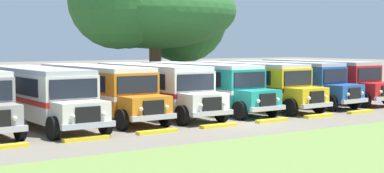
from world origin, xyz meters
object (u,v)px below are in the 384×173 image
(parked_bus_slot_5, at_px, (247,82))
(broad_shade_tree, at_px, (150,10))
(parked_bus_slot_4, at_px, (202,84))
(parked_bus_slot_6, at_px, (282,80))
(parked_bus_slot_3, at_px, (153,86))
(parked_bus_slot_1, at_px, (38,93))
(parked_bus_slot_2, at_px, (97,89))
(parked_bus_slot_7, at_px, (320,78))

(parked_bus_slot_5, height_order, broad_shade_tree, broad_shade_tree)
(parked_bus_slot_4, xyz_separation_m, parked_bus_slot_6, (6.69, 0.13, 0.00))
(parked_bus_slot_3, height_order, parked_bus_slot_6, same)
(parked_bus_slot_3, relative_size, parked_bus_slot_4, 1.00)
(parked_bus_slot_1, bearing_deg, broad_shade_tree, 133.63)
(parked_bus_slot_1, relative_size, parked_bus_slot_3, 1.00)
(parked_bus_slot_4, distance_m, broad_shade_tree, 15.44)
(parked_bus_slot_4, height_order, broad_shade_tree, broad_shade_tree)
(broad_shade_tree, bearing_deg, parked_bus_slot_6, -80.65)
(parked_bus_slot_2, distance_m, parked_bus_slot_6, 13.48)
(parked_bus_slot_1, xyz_separation_m, parked_bus_slot_5, (13.55, 0.33, 0.00))
(parked_bus_slot_5, distance_m, broad_shade_tree, 15.15)
(parked_bus_slot_4, xyz_separation_m, broad_shade_tree, (4.44, 13.83, 5.24))
(parked_bus_slot_5, bearing_deg, parked_bus_slot_6, 95.03)
(parked_bus_slot_1, distance_m, parked_bus_slot_4, 10.33)
(parked_bus_slot_6, relative_size, broad_shade_tree, 0.70)
(parked_bus_slot_2, distance_m, parked_bus_slot_7, 17.19)
(parked_bus_slot_1, distance_m, parked_bus_slot_6, 17.02)
(parked_bus_slot_7, bearing_deg, parked_bus_slot_4, -87.93)
(parked_bus_slot_4, height_order, parked_bus_slot_6, same)
(parked_bus_slot_2, relative_size, parked_bus_slot_6, 0.99)
(parked_bus_slot_2, xyz_separation_m, parked_bus_slot_4, (6.79, -0.13, 0.00))
(parked_bus_slot_7, bearing_deg, parked_bus_slot_5, -84.79)
(parked_bus_slot_5, xyz_separation_m, parked_bus_slot_7, (7.15, 0.52, 0.00))
(parked_bus_slot_1, distance_m, broad_shade_tree, 21.34)
(parked_bus_slot_1, height_order, parked_bus_slot_3, same)
(parked_bus_slot_3, bearing_deg, parked_bus_slot_1, -84.68)
(parked_bus_slot_2, xyz_separation_m, parked_bus_slot_5, (10.03, -0.46, 0.00))
(parked_bus_slot_5, height_order, parked_bus_slot_7, same)
(parked_bus_slot_6, bearing_deg, parked_bus_slot_4, -93.68)
(parked_bus_slot_1, height_order, broad_shade_tree, broad_shade_tree)
(parked_bus_slot_5, xyz_separation_m, broad_shade_tree, (1.20, 14.17, 5.24))
(parked_bus_slot_5, relative_size, broad_shade_tree, 0.70)
(parked_bus_slot_1, height_order, parked_bus_slot_7, same)
(parked_bus_slot_3, xyz_separation_m, parked_bus_slot_7, (13.80, 0.28, 0.00))
(parked_bus_slot_2, relative_size, parked_bus_slot_4, 1.00)
(parked_bus_slot_4, bearing_deg, parked_bus_slot_5, 82.05)
(parked_bus_slot_3, distance_m, broad_shade_tree, 16.82)
(parked_bus_slot_4, bearing_deg, parked_bus_slot_6, 89.08)
(parked_bus_slot_4, height_order, parked_bus_slot_5, same)
(parked_bus_slot_4, xyz_separation_m, parked_bus_slot_7, (10.39, 0.19, 0.00))
(parked_bus_slot_7, bearing_deg, broad_shade_tree, -155.37)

